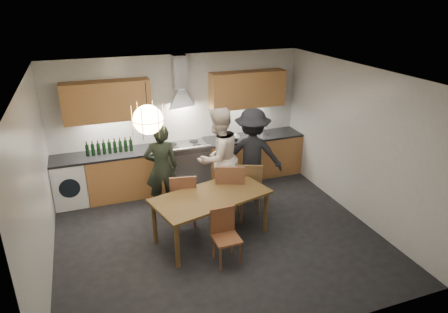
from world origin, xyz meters
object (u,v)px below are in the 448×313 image
object	(u,v)px
dining_table	(211,200)
person_left	(161,168)
person_mid	(218,158)
person_right	(252,155)
mixing_bowl	(232,138)
chair_back_left	(183,197)
wine_bottles	(109,146)
chair_front	(225,232)
stock_pot	(264,131)

from	to	relation	value
dining_table	person_left	distance (m)	1.31
person_left	person_mid	bearing A→B (deg)	175.20
dining_table	person_right	size ratio (longest dim) A/B	1.11
mixing_bowl	chair_back_left	bearing A→B (deg)	-134.97
person_left	wine_bottles	bearing A→B (deg)	-39.28
chair_back_left	mixing_bowl	xyz separation A→B (m)	(1.41, 1.41, 0.39)
chair_front	stock_pot	distance (m)	3.20
person_mid	person_left	bearing A→B (deg)	-33.15
dining_table	mixing_bowl	distance (m)	2.20
dining_table	person_right	xyz separation A→B (m)	(1.14, 1.03, 0.21)
chair_back_left	chair_front	xyz separation A→B (m)	(0.32, -1.10, -0.08)
person_right	person_left	bearing A→B (deg)	17.83
person_mid	wine_bottles	distance (m)	2.04
person_mid	person_right	world-z (taller)	person_mid
person_right	wine_bottles	size ratio (longest dim) A/B	2.08
person_left	mixing_bowl	distance (m)	1.77
chair_back_left	person_left	distance (m)	0.78
dining_table	chair_back_left	world-z (taller)	chair_back_left
person_right	wine_bottles	bearing A→B (deg)	2.39
person_mid	mixing_bowl	size ratio (longest dim) A/B	6.05
dining_table	stock_pot	world-z (taller)	stock_pot
person_left	wine_bottles	size ratio (longest dim) A/B	1.90
dining_table	chair_front	distance (m)	0.65
person_right	mixing_bowl	bearing A→B (deg)	-62.93
wine_bottles	person_right	bearing A→B (deg)	-20.84
dining_table	wine_bottles	bearing A→B (deg)	109.34
stock_pot	wine_bottles	distance (m)	3.15
chair_front	stock_pot	bearing A→B (deg)	53.48
dining_table	wine_bottles	xyz separation A→B (m)	(-1.33, 1.97, 0.37)
chair_front	mixing_bowl	size ratio (longest dim) A/B	2.69
chair_back_left	mixing_bowl	world-z (taller)	mixing_bowl
chair_front	person_left	world-z (taller)	person_left
chair_front	stock_pot	size ratio (longest dim) A/B	4.33
person_mid	stock_pot	xyz separation A→B (m)	(1.35, 0.95, 0.04)
mixing_bowl	stock_pot	distance (m)	0.75
mixing_bowl	person_right	bearing A→B (deg)	-86.16
stock_pot	mixing_bowl	bearing A→B (deg)	-175.18
chair_front	person_mid	world-z (taller)	person_mid
dining_table	chair_front	world-z (taller)	chair_front
person_mid	wine_bottles	bearing A→B (deg)	-51.20
chair_back_left	stock_pot	xyz separation A→B (m)	(2.15, 1.47, 0.42)
chair_back_left	person_mid	size ratio (longest dim) A/B	0.52
mixing_bowl	wine_bottles	distance (m)	2.41
mixing_bowl	stock_pot	xyz separation A→B (m)	(0.74, 0.06, 0.03)
dining_table	mixing_bowl	xyz separation A→B (m)	(1.08, 1.89, 0.27)
person_left	wine_bottles	world-z (taller)	person_left
chair_back_left	chair_front	bearing A→B (deg)	117.97
chair_back_left	stock_pot	world-z (taller)	stock_pot
chair_front	person_left	xyz separation A→B (m)	(-0.53, 1.80, 0.34)
person_left	mixing_bowl	world-z (taller)	person_left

